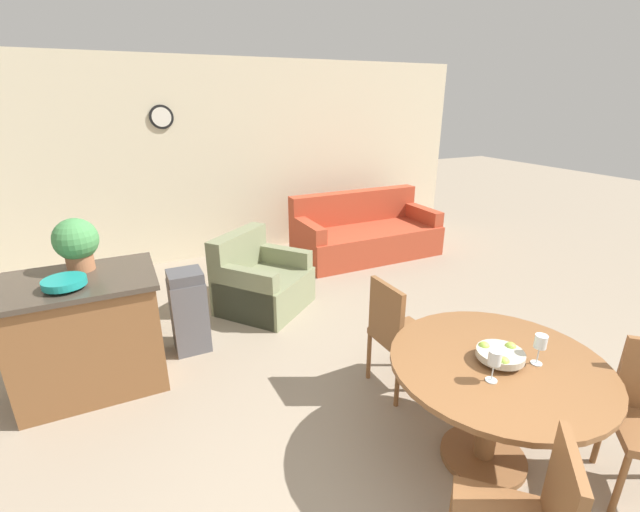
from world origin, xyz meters
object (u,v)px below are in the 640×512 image
wine_glass_right (540,343)px  dining_chair_far_side (397,331)px  kitchen_island (89,333)px  teal_bowl (64,282)px  dining_table (495,385)px  fruit_bowl (500,354)px  trash_bin (189,311)px  wine_glass_left (495,359)px  couch (365,235)px  potted_plant (76,242)px  armchair (261,283)px

wine_glass_right → dining_chair_far_side: bearing=105.9°
kitchen_island → teal_bowl: teal_bowl is taller
dining_table → fruit_bowl: size_ratio=4.66×
fruit_bowl → kitchen_island: size_ratio=0.25×
teal_bowl → trash_bin: (0.85, 0.36, -0.59)m
trash_bin → wine_glass_right: bearing=-54.1°
dining_table → wine_glass_right: 0.37m
dining_chair_far_side → wine_glass_right: size_ratio=4.88×
wine_glass_left → couch: wine_glass_left is taller
teal_bowl → potted_plant: 0.40m
dining_table → wine_glass_left: 0.37m
potted_plant → fruit_bowl: bearing=-44.0°
dining_table → trash_bin: 2.60m
dining_table → armchair: 2.75m
potted_plant → dining_chair_far_side: bearing=-31.0°
wine_glass_left → couch: 4.08m
couch → kitchen_island: bearing=-154.7°
wine_glass_left → wine_glass_right: bearing=0.6°
dining_table → fruit_bowl: bearing=100.2°
wine_glass_left → armchair: 2.87m
fruit_bowl → potted_plant: bearing=136.0°
wine_glass_left → fruit_bowl: bearing=32.3°
fruit_bowl → couch: couch is taller
dining_chair_far_side → trash_bin: (-1.35, 1.28, -0.13)m
wine_glass_left → armchair: wine_glass_left is taller
teal_bowl → dining_table: bearing=-37.8°
fruit_bowl → dining_table: bearing=-79.8°
wine_glass_right → armchair: size_ratio=0.16×
wine_glass_right → kitchen_island: (-2.42, 2.06, -0.41)m
trash_bin → armchair: size_ratio=0.65×
dining_table → kitchen_island: bearing=138.9°
potted_plant → wine_glass_left: bearing=-47.8°
wine_glass_right → trash_bin: size_ratio=0.25×
potted_plant → armchair: potted_plant is taller
couch → armchair: (-1.91, -0.98, -0.02)m
fruit_bowl → couch: bearing=70.2°
teal_bowl → trash_bin: 1.10m
wine_glass_right → kitchen_island: 3.20m
kitchen_island → trash_bin: bearing=13.9°
fruit_bowl → trash_bin: (-1.45, 2.14, -0.41)m
teal_bowl → wine_glass_left: bearing=-41.8°
dining_table → couch: 3.88m
wine_glass_right → trash_bin: 2.82m
trash_bin → couch: bearing=28.5°
fruit_bowl → teal_bowl: (-2.30, 1.79, 0.19)m
wine_glass_left → dining_table: bearing=31.8°
dining_table → wine_glass_left: (-0.18, -0.11, 0.31)m
wine_glass_right → teal_bowl: size_ratio=0.66×
wine_glass_left → potted_plant: size_ratio=0.46×
wine_glass_right → armchair: 2.94m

